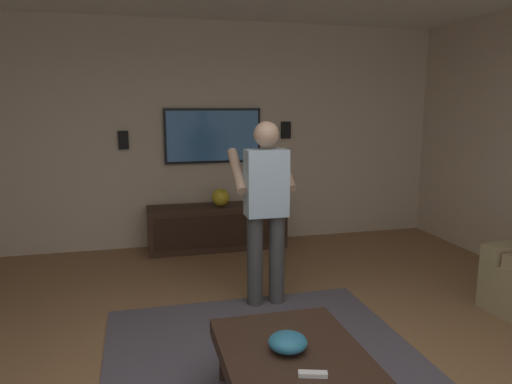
{
  "coord_description": "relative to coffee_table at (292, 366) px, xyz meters",
  "views": [
    {
      "loc": [
        -2.3,
        0.69,
        1.77
      ],
      "look_at": [
        1.3,
        -0.21,
        1.09
      ],
      "focal_mm": 33.27,
      "sensor_mm": 36.0,
      "label": 1
    }
  ],
  "objects": [
    {
      "name": "wall_back_tv",
      "position": [
        3.65,
        0.12,
        1.1
      ],
      "size": [
        0.1,
        6.68,
        2.79
      ],
      "primitive_type": "cube",
      "color": "#C6B299",
      "rests_on": "ground"
    },
    {
      "name": "wall_speaker_left",
      "position": [
        3.57,
        -1.08,
        1.16
      ],
      "size": [
        0.06,
        0.12,
        0.22
      ],
      "primitive_type": "cube",
      "color": "black"
    },
    {
      "name": "media_console",
      "position": [
        3.31,
        -0.12,
        -0.02
      ],
      "size": [
        0.45,
        1.7,
        0.55
      ],
      "rotation": [
        0.0,
        0.0,
        3.14
      ],
      "color": "#332116",
      "rests_on": "ground"
    },
    {
      "name": "tv",
      "position": [
        3.55,
        -0.12,
        1.1
      ],
      "size": [
        0.05,
        1.21,
        0.68
      ],
      "rotation": [
        0.0,
        0.0,
        3.14
      ],
      "color": "black"
    },
    {
      "name": "wall_speaker_right",
      "position": [
        3.57,
        0.96,
        1.06
      ],
      "size": [
        0.06,
        0.12,
        0.22
      ],
      "primitive_type": "cube",
      "color": "black"
    },
    {
      "name": "remote_white",
      "position": [
        -0.28,
        -0.02,
        0.12
      ],
      "size": [
        0.09,
        0.16,
        0.02
      ],
      "primitive_type": "cube",
      "rotation": [
        0.0,
        0.0,
        4.41
      ],
      "color": "white",
      "rests_on": "coffee_table"
    },
    {
      "name": "person_standing",
      "position": [
        1.55,
        -0.26,
        0.64
      ],
      "size": [
        0.53,
        0.53,
        1.64
      ],
      "rotation": [
        0.0,
        0.0,
        -0.0
      ],
      "color": "#3F3F3F",
      "rests_on": "ground"
    },
    {
      "name": "coffee_table",
      "position": [
        0.0,
        0.0,
        0.0
      ],
      "size": [
        1.0,
        0.8,
        0.4
      ],
      "color": "#332116",
      "rests_on": "ground"
    },
    {
      "name": "vase_round",
      "position": [
        3.27,
        -0.16,
        0.36
      ],
      "size": [
        0.22,
        0.22,
        0.22
      ],
      "primitive_type": "sphere",
      "color": "gold",
      "rests_on": "media_console"
    },
    {
      "name": "bowl",
      "position": [
        -0.0,
        0.03,
        0.15
      ],
      "size": [
        0.22,
        0.22,
        0.1
      ],
      "primitive_type": "ellipsoid",
      "color": "teal",
      "rests_on": "coffee_table"
    }
  ]
}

